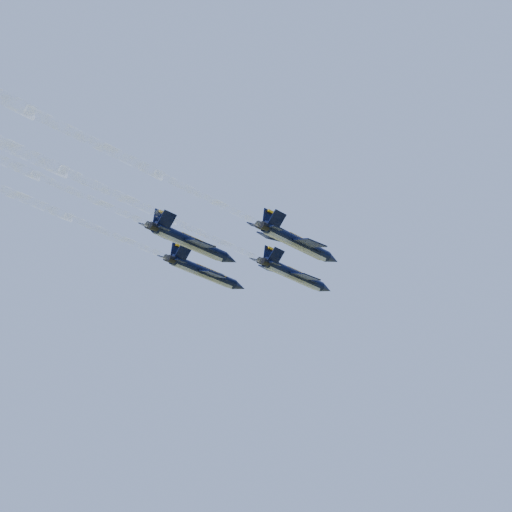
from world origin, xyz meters
The scene contains 4 objects.
jet_lead centered at (4.68, 9.20, 103.19)m, with size 11.30×16.08×5.10m.
jet_left centered at (-6.25, 0.80, 103.19)m, with size 11.30×16.08×5.10m.
jet_right centered at (12.02, -2.65, 103.19)m, with size 11.30×16.08×5.10m.
jet_slot centered at (-0.27, -10.38, 103.19)m, with size 11.30×16.08×5.10m.
Camera 1 is at (61.19, -89.75, 64.91)m, focal length 55.00 mm.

